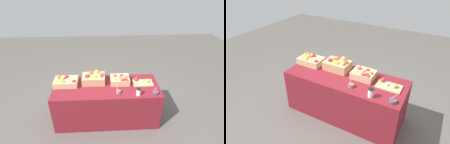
# 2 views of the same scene
# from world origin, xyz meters

# --- Properties ---
(ground_plane) EXTENTS (10.00, 10.00, 0.00)m
(ground_plane) POSITION_xyz_m (0.00, 0.00, 0.00)
(ground_plane) COLOR #56514C
(table) EXTENTS (1.90, 0.76, 0.74)m
(table) POSITION_xyz_m (0.00, 0.00, 0.37)
(table) COLOR maroon
(table) RESTS_ON ground_plane
(apple_crate_left) EXTENTS (0.42, 0.29, 0.17)m
(apple_crate_left) POSITION_xyz_m (-0.74, 0.09, 0.81)
(apple_crate_left) COLOR tan
(apple_crate_left) RESTS_ON table
(apple_crate_middle) EXTENTS (0.41, 0.30, 0.20)m
(apple_crate_middle) POSITION_xyz_m (-0.23, 0.14, 0.83)
(apple_crate_middle) COLOR tan
(apple_crate_middle) RESTS_ON table
(apple_crate_right) EXTENTS (0.35, 0.29, 0.16)m
(apple_crate_right) POSITION_xyz_m (0.26, 0.10, 0.81)
(apple_crate_right) COLOR tan
(apple_crate_right) RESTS_ON table
(cutting_board_back) EXTENTS (0.36, 0.22, 0.09)m
(cutting_board_back) POSITION_xyz_m (0.67, 0.06, 0.76)
(cutting_board_back) COLOR tan
(cutting_board_back) RESTS_ON table
(sample_bowl_near) EXTENTS (0.08, 0.10, 0.11)m
(sample_bowl_near) POSITION_xyz_m (0.20, -0.22, 0.77)
(sample_bowl_near) COLOR gray
(sample_bowl_near) RESTS_ON table
(sample_bowl_mid) EXTENTS (0.10, 0.10, 0.10)m
(sample_bowl_mid) POSITION_xyz_m (0.83, -0.26, 0.76)
(sample_bowl_mid) COLOR #4C4C51
(sample_bowl_mid) RESTS_ON table
(coffee_cup) EXTENTS (0.08, 0.08, 0.13)m
(coffee_cup) POSITION_xyz_m (0.53, -0.29, 0.80)
(coffee_cup) COLOR silver
(coffee_cup) RESTS_ON table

